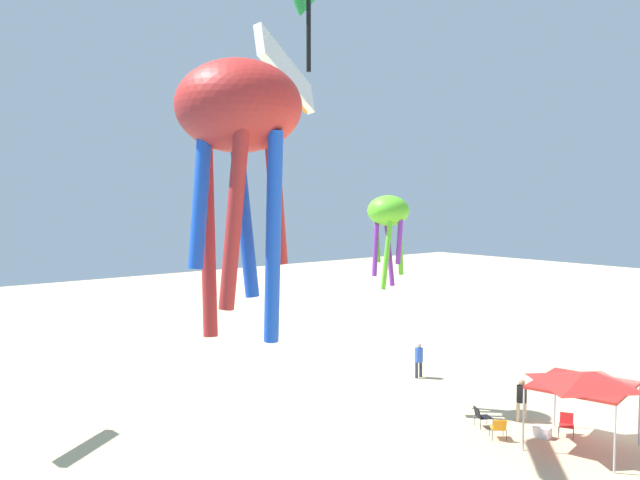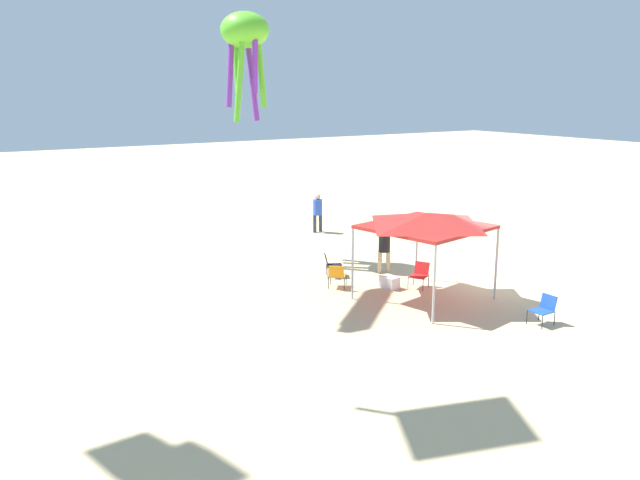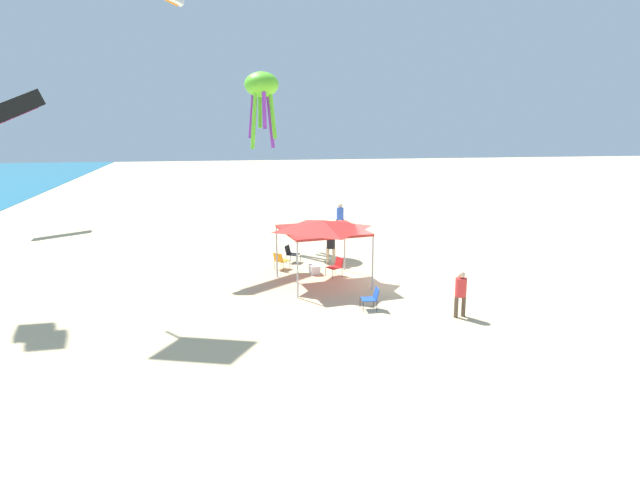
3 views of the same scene
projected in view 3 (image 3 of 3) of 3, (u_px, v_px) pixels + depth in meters
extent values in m
cube|color=#D6BC8C|center=(384.00, 283.00, 25.11)|extent=(120.00, 120.00, 0.10)
cylinder|color=#B7B7BC|center=(373.00, 263.00, 23.73)|extent=(0.07, 0.07, 2.26)
cylinder|color=#B7B7BC|center=(345.00, 247.00, 26.57)|extent=(0.07, 0.07, 2.26)
cylinder|color=#B7B7BC|center=(298.00, 270.00, 22.69)|extent=(0.07, 0.07, 2.26)
cylinder|color=#B7B7BC|center=(277.00, 252.00, 25.53)|extent=(0.07, 0.07, 2.26)
cube|color=red|center=(323.00, 230.00, 24.37)|extent=(3.76, 3.86, 0.10)
pyramid|color=red|center=(323.00, 225.00, 24.31)|extent=(3.69, 3.78, 0.39)
cylinder|color=black|center=(290.00, 264.00, 27.10)|extent=(0.02, 0.02, 0.40)
cylinder|color=black|center=(281.00, 263.00, 27.38)|extent=(0.02, 0.02, 0.40)
cylinder|color=black|center=(283.00, 267.00, 26.68)|extent=(0.02, 0.02, 0.40)
cylinder|color=black|center=(274.00, 265.00, 26.96)|extent=(0.02, 0.02, 0.40)
cube|color=orange|center=(282.00, 261.00, 26.98)|extent=(0.73, 0.73, 0.03)
cube|color=orange|center=(278.00, 257.00, 26.70)|extent=(0.42, 0.46, 0.41)
cylinder|color=black|center=(296.00, 260.00, 27.85)|extent=(0.02, 0.02, 0.40)
cylinder|color=black|center=(300.00, 258.00, 28.32)|extent=(0.02, 0.02, 0.40)
cylinder|color=black|center=(286.00, 259.00, 28.02)|extent=(0.02, 0.02, 0.40)
cylinder|color=black|center=(290.00, 257.00, 28.50)|extent=(0.02, 0.02, 0.40)
cube|color=black|center=(293.00, 254.00, 28.13)|extent=(0.70, 0.70, 0.03)
cube|color=black|center=(288.00, 250.00, 28.18)|extent=(0.50, 0.34, 0.41)
cylinder|color=black|center=(360.00, 302.00, 21.81)|extent=(0.02, 0.02, 0.40)
cylinder|color=black|center=(363.00, 307.00, 21.31)|extent=(0.02, 0.02, 0.40)
cylinder|color=black|center=(374.00, 302.00, 21.89)|extent=(0.02, 0.02, 0.40)
cylinder|color=black|center=(377.00, 306.00, 21.39)|extent=(0.02, 0.02, 0.40)
cube|color=blue|center=(368.00, 299.00, 21.56)|extent=(0.53, 0.53, 0.03)
cube|color=blue|center=(376.00, 293.00, 21.55)|extent=(0.50, 0.14, 0.41)
cylinder|color=black|center=(326.00, 271.00, 25.91)|extent=(0.02, 0.02, 0.40)
cylinder|color=black|center=(333.00, 274.00, 25.50)|extent=(0.02, 0.02, 0.40)
cylinder|color=black|center=(335.00, 270.00, 26.21)|extent=(0.02, 0.02, 0.40)
cylinder|color=black|center=(342.00, 272.00, 25.80)|extent=(0.02, 0.02, 0.40)
cube|color=red|center=(334.00, 267.00, 25.81)|extent=(0.71, 0.71, 0.03)
cube|color=red|center=(339.00, 262.00, 25.93)|extent=(0.50, 0.35, 0.41)
cube|color=white|center=(314.00, 270.00, 26.24)|extent=(0.65, 0.48, 0.36)
cube|color=white|center=(314.00, 266.00, 26.20)|extent=(0.67, 0.49, 0.04)
cylinder|color=#C6B28C|center=(328.00, 256.00, 27.88)|extent=(0.15, 0.15, 0.78)
cylinder|color=#C6B28C|center=(334.00, 256.00, 27.80)|extent=(0.15, 0.15, 0.78)
cylinder|color=black|center=(331.00, 241.00, 27.68)|extent=(0.41, 0.41, 0.68)
sphere|color=#A87A56|center=(331.00, 232.00, 27.58)|extent=(0.25, 0.25, 0.25)
cylinder|color=brown|center=(456.00, 307.00, 20.74)|extent=(0.15, 0.15, 0.77)
cylinder|color=brown|center=(463.00, 306.00, 20.83)|extent=(0.15, 0.15, 0.77)
cylinder|color=red|center=(461.00, 287.00, 20.62)|extent=(0.40, 0.40, 0.67)
sphere|color=beige|center=(462.00, 275.00, 20.52)|extent=(0.25, 0.25, 0.25)
cylinder|color=#33384C|center=(343.00, 226.00, 34.86)|extent=(0.16, 0.16, 0.81)
cylinder|color=#33384C|center=(337.00, 226.00, 34.82)|extent=(0.16, 0.16, 0.81)
cylinder|color=blue|center=(340.00, 214.00, 34.67)|extent=(0.42, 0.42, 0.70)
sphere|color=beige|center=(340.00, 206.00, 34.57)|extent=(0.26, 0.26, 0.26)
ellipsoid|color=#66D82D|center=(262.00, 84.00, 30.20)|extent=(1.78, 1.78, 1.30)
cylinder|color=#66D82D|center=(260.00, 110.00, 31.03)|extent=(0.39, 0.24, 1.90)
cylinder|color=purple|center=(252.00, 115.00, 30.68)|extent=(0.29, 0.43, 2.42)
cylinder|color=#66D82D|center=(254.00, 120.00, 30.20)|extent=(0.40, 0.43, 2.94)
cylinder|color=purple|center=(264.00, 110.00, 29.96)|extent=(0.39, 0.24, 1.90)
cylinder|color=#66D82D|center=(273.00, 115.00, 30.42)|extent=(0.29, 0.43, 2.42)
cylinder|color=purple|center=(270.00, 120.00, 31.02)|extent=(0.40, 0.43, 2.94)
cube|color=black|center=(17.00, 106.00, 35.88)|extent=(2.91, 2.67, 2.23)
cube|color=#E02D9E|center=(18.00, 114.00, 35.98)|extent=(2.22, 1.90, 1.25)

